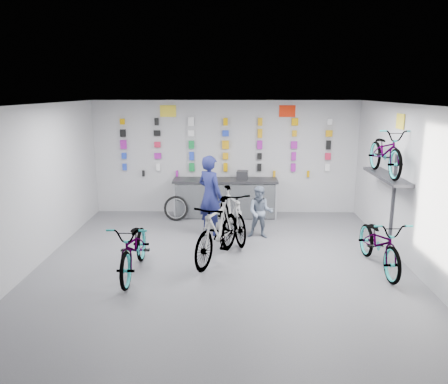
{
  "coord_description": "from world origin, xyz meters",
  "views": [
    {
      "loc": [
        0.17,
        -7.53,
        3.24
      ],
      "look_at": [
        0.01,
        1.4,
        1.16
      ],
      "focal_mm": 35.0,
      "sensor_mm": 36.0,
      "label": 1
    }
  ],
  "objects_px": {
    "bike_left": "(134,247)",
    "customer": "(260,212)",
    "clerk": "(210,195)",
    "bike_service": "(232,214)",
    "bike_right": "(380,243)",
    "bike_center": "(217,230)",
    "counter": "(225,199)"
  },
  "relations": [
    {
      "from": "bike_left",
      "to": "customer",
      "type": "bearing_deg",
      "value": 40.26
    },
    {
      "from": "counter",
      "to": "bike_left",
      "type": "xyz_separation_m",
      "value": [
        -1.57,
        -3.72,
        0.02
      ]
    },
    {
      "from": "bike_service",
      "to": "counter",
      "type": "bearing_deg",
      "value": 78.42
    },
    {
      "from": "bike_left",
      "to": "clerk",
      "type": "relative_size",
      "value": 1.06
    },
    {
      "from": "bike_left",
      "to": "clerk",
      "type": "height_order",
      "value": "clerk"
    },
    {
      "from": "bike_right",
      "to": "customer",
      "type": "distance_m",
      "value": 2.71
    },
    {
      "from": "bike_center",
      "to": "bike_right",
      "type": "relative_size",
      "value": 1.04
    },
    {
      "from": "bike_left",
      "to": "customer",
      "type": "height_order",
      "value": "customer"
    },
    {
      "from": "bike_left",
      "to": "customer",
      "type": "distance_m",
      "value": 3.14
    },
    {
      "from": "bike_center",
      "to": "bike_service",
      "type": "relative_size",
      "value": 1.05
    },
    {
      "from": "bike_left",
      "to": "bike_service",
      "type": "bearing_deg",
      "value": 47.77
    },
    {
      "from": "bike_left",
      "to": "bike_service",
      "type": "relative_size",
      "value": 1.01
    },
    {
      "from": "bike_service",
      "to": "bike_center",
      "type": "bearing_deg",
      "value": -119.84
    },
    {
      "from": "clerk",
      "to": "customer",
      "type": "xyz_separation_m",
      "value": [
        1.14,
        -0.27,
        -0.32
      ]
    },
    {
      "from": "bike_left",
      "to": "bike_center",
      "type": "bearing_deg",
      "value": 25.1
    },
    {
      "from": "bike_center",
      "to": "customer",
      "type": "bearing_deg",
      "value": 77.36
    },
    {
      "from": "counter",
      "to": "bike_service",
      "type": "xyz_separation_m",
      "value": [
        0.17,
        -1.78,
        0.09
      ]
    },
    {
      "from": "clerk",
      "to": "bike_service",
      "type": "bearing_deg",
      "value": -174.95
    },
    {
      "from": "bike_left",
      "to": "bike_center",
      "type": "distance_m",
      "value": 1.62
    },
    {
      "from": "bike_right",
      "to": "clerk",
      "type": "height_order",
      "value": "clerk"
    },
    {
      "from": "bike_right",
      "to": "customer",
      "type": "height_order",
      "value": "customer"
    },
    {
      "from": "counter",
      "to": "bike_left",
      "type": "bearing_deg",
      "value": -112.84
    },
    {
      "from": "bike_center",
      "to": "bike_service",
      "type": "xyz_separation_m",
      "value": [
        0.28,
        1.25,
        -0.03
      ]
    },
    {
      "from": "bike_center",
      "to": "bike_right",
      "type": "distance_m",
      "value": 3.03
    },
    {
      "from": "clerk",
      "to": "bike_center",
      "type": "bearing_deg",
      "value": 138.87
    },
    {
      "from": "bike_left",
      "to": "bike_service",
      "type": "xyz_separation_m",
      "value": [
        1.74,
        1.95,
        0.07
      ]
    },
    {
      "from": "counter",
      "to": "bike_right",
      "type": "distance_m",
      "value": 4.47
    },
    {
      "from": "bike_service",
      "to": "clerk",
      "type": "distance_m",
      "value": 0.71
    },
    {
      "from": "bike_service",
      "to": "clerk",
      "type": "bearing_deg",
      "value": 126.74
    },
    {
      "from": "bike_service",
      "to": "customer",
      "type": "xyz_separation_m",
      "value": [
        0.64,
        0.1,
        0.02
      ]
    },
    {
      "from": "clerk",
      "to": "counter",
      "type": "bearing_deg",
      "value": -61.85
    },
    {
      "from": "counter",
      "to": "customer",
      "type": "bearing_deg",
      "value": -64.23
    }
  ]
}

